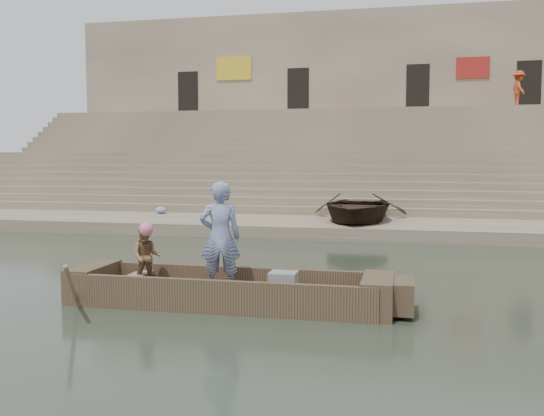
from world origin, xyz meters
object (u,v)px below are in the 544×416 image
(television, at_px, (283,284))
(main_rowboat, at_px, (228,299))
(rowing_man, at_px, (146,257))
(pedestrian, at_px, (519,89))
(standing_man, at_px, (220,237))
(beached_rowboat, at_px, (357,207))

(television, bearing_deg, main_rowboat, 180.00)
(rowing_man, xyz_separation_m, pedestrian, (10.25, 24.26, 5.38))
(standing_man, bearing_deg, rowing_man, -21.35)
(beached_rowboat, distance_m, pedestrian, 16.49)
(standing_man, bearing_deg, main_rowboat, 166.25)
(rowing_man, bearing_deg, standing_man, -23.33)
(television, bearing_deg, pedestrian, 72.41)
(main_rowboat, distance_m, television, 1.01)
(main_rowboat, relative_size, television, 10.87)
(standing_man, relative_size, rowing_man, 1.75)
(pedestrian, bearing_deg, beached_rowboat, 142.25)
(pedestrian, bearing_deg, television, 152.68)
(rowing_man, xyz_separation_m, television, (2.52, -0.12, -0.35))
(main_rowboat, height_order, rowing_man, rowing_man)
(rowing_man, bearing_deg, main_rowboat, -22.68)
(television, height_order, pedestrian, pedestrian)
(pedestrian, bearing_deg, main_rowboat, 150.65)
(standing_man, height_order, television, standing_man)
(standing_man, bearing_deg, beached_rowboat, -114.18)
(main_rowboat, distance_m, rowing_man, 1.70)
(main_rowboat, xyz_separation_m, beached_rowboat, (1.35, 10.59, 0.77))
(main_rowboat, bearing_deg, beached_rowboat, 82.72)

